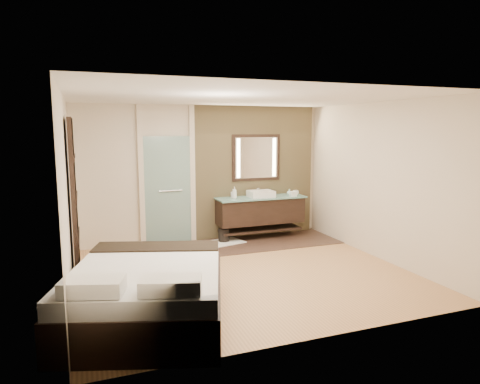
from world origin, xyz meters
name	(u,v)px	position (x,y,z in m)	size (l,w,h in m)	color
floor	(244,273)	(0.00, 0.00, 0.00)	(5.00, 5.00, 0.00)	#A67445
tile_strip	(243,244)	(0.60, 1.60, 0.01)	(3.80, 1.30, 0.01)	#34251C
stone_wall	(255,172)	(1.10, 2.21, 1.35)	(2.60, 0.08, 2.70)	tan
vanity	(260,210)	(1.10, 1.92, 0.58)	(1.85, 0.55, 0.88)	black
mirror_unit	(256,158)	(1.10, 2.16, 1.65)	(1.06, 0.04, 0.96)	black
frosted_door	(168,186)	(-0.75, 2.20, 1.14)	(1.10, 0.12, 2.70)	silver
shoji_partition	(74,200)	(-2.43, 0.60, 1.21)	(0.06, 1.20, 2.40)	black
bed	(148,293)	(-1.65, -1.16, 0.34)	(2.28, 2.55, 0.82)	black
bath_mat	(224,242)	(0.27, 1.79, 0.02)	(0.72, 0.50, 0.02)	white
waste_bin	(224,236)	(0.28, 1.85, 0.14)	(0.22, 0.22, 0.28)	black
tissue_box	(293,194)	(1.76, 1.75, 0.92)	(0.12, 0.12, 0.10)	silver
soap_bottle_a	(235,192)	(0.54, 1.93, 0.98)	(0.09, 0.09, 0.23)	white
soap_bottle_b	(233,194)	(0.53, 2.00, 0.95)	(0.08, 0.08, 0.17)	#B2B2B2
soap_bottle_c	(289,192)	(1.74, 1.89, 0.93)	(0.10, 0.10, 0.13)	#A7D2C9
cup	(296,193)	(1.89, 1.89, 0.91)	(0.12, 0.12, 0.09)	white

